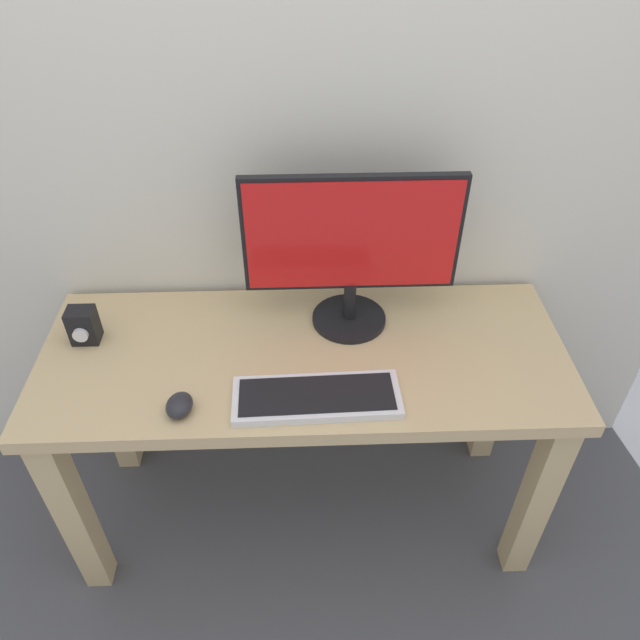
% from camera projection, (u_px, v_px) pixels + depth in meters
% --- Properties ---
extents(ground_plane, '(6.00, 6.00, 0.00)m').
position_uv_depth(ground_plane, '(309.00, 506.00, 2.22)').
color(ground_plane, '#4C4C51').
extents(wall_back, '(2.56, 0.04, 3.00)m').
position_uv_depth(wall_back, '(299.00, 52.00, 1.52)').
color(wall_back, silver).
rests_on(wall_back, ground_plane).
extents(desk, '(1.52, 0.61, 0.78)m').
position_uv_depth(desk, '(306.00, 387.00, 1.82)').
color(desk, tan).
rests_on(desk, ground_plane).
extents(monitor, '(0.61, 0.22, 0.48)m').
position_uv_depth(monitor, '(353.00, 246.00, 1.67)').
color(monitor, black).
rests_on(monitor, desk).
extents(keyboard_primary, '(0.44, 0.17, 0.03)m').
position_uv_depth(keyboard_primary, '(318.00, 397.00, 1.57)').
color(keyboard_primary, silver).
rests_on(keyboard_primary, desk).
extents(mouse, '(0.08, 0.10, 0.04)m').
position_uv_depth(mouse, '(181.00, 405.00, 1.54)').
color(mouse, '#232328').
rests_on(mouse, desk).
extents(audio_controller, '(0.08, 0.07, 0.11)m').
position_uv_depth(audio_controller, '(85.00, 326.00, 1.73)').
color(audio_controller, black).
rests_on(audio_controller, desk).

